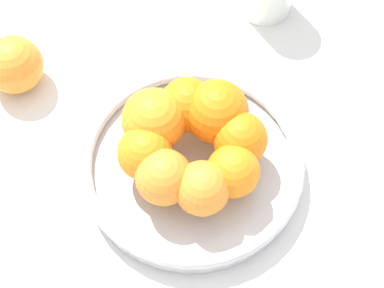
% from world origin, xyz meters
% --- Properties ---
extents(ground_plane, '(4.00, 4.00, 0.00)m').
position_xyz_m(ground_plane, '(0.00, 0.00, 0.00)').
color(ground_plane, white).
extents(fruit_bowl, '(0.28, 0.28, 0.04)m').
position_xyz_m(fruit_bowl, '(0.00, 0.00, 0.02)').
color(fruit_bowl, silver).
rests_on(fruit_bowl, ground_plane).
extents(orange_pile, '(0.18, 0.18, 0.08)m').
position_xyz_m(orange_pile, '(0.00, 0.01, 0.07)').
color(orange_pile, orange).
rests_on(orange_pile, fruit_bowl).
extents(stray_orange, '(0.08, 0.08, 0.08)m').
position_xyz_m(stray_orange, '(-0.14, 0.24, 0.04)').
color(stray_orange, orange).
rests_on(stray_orange, ground_plane).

